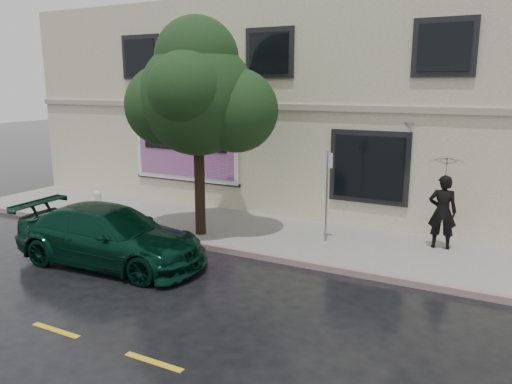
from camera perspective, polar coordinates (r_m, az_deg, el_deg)
The scene contains 12 objects.
ground at distance 12.15m, azimuth -9.16°, elevation -8.55°, with size 90.00×90.00×0.00m, color black.
sidewalk at distance 14.70m, azimuth -1.53°, elevation -4.39°, with size 20.00×3.50×0.15m, color #9C9A93.
curb at distance 13.27m, azimuth -5.26°, elevation -6.28°, with size 20.00×0.18×0.16m, color gray.
road_marking at distance 9.83m, azimuth -21.90°, elevation -14.45°, with size 19.00×0.12×0.01m, color gold.
building at distance 19.31m, azimuth 6.94°, elevation 9.83°, with size 20.00×8.12×7.00m.
billboard at distance 17.37m, azimuth -8.09°, elevation 4.75°, with size 4.30×0.16×2.20m.
car at distance 12.54m, azimuth -16.35°, elevation -4.83°, with size 2.14×4.84×1.41m, color black.
pedestrian at distance 13.51m, azimuth 20.53°, elevation -2.14°, with size 0.70×0.46×1.91m, color black.
umbrella at distance 13.27m, azimuth 20.95°, elevation 3.31°, with size 0.94×0.94×0.69m, color black.
street_tree at distance 13.61m, azimuth -6.70°, elevation 10.59°, with size 3.09×3.09×5.32m.
fire_hydrant at distance 16.65m, azimuth -17.60°, elevation -1.28°, with size 0.34×0.32×0.83m.
sign_pole at distance 13.23m, azimuth 8.11°, elevation 0.52°, with size 0.29×0.10×2.43m.
Camera 1 is at (6.94, -9.01, 4.27)m, focal length 35.00 mm.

